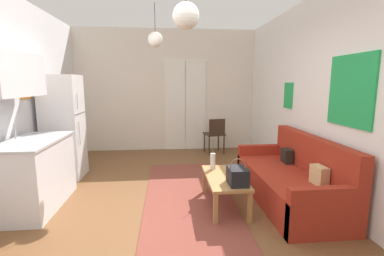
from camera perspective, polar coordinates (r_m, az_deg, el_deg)
ground_plane at (r=3.56m, az=-4.90°, el=-18.83°), size 4.85×7.62×0.10m
wall_back at (r=6.70m, az=-5.17°, el=7.63°), size 4.45×0.13×2.88m
wall_right at (r=3.82m, az=29.57°, el=5.32°), size 0.12×7.22×2.88m
area_rug at (r=3.93m, az=-0.60°, el=-15.06°), size 1.21×3.48×0.01m
couch at (r=4.13m, az=20.25°, el=-10.35°), size 0.85×2.05×0.91m
coffee_table at (r=3.70m, az=6.85°, el=-10.75°), size 0.48×1.00×0.42m
bamboo_vase at (r=3.92m, az=4.38°, el=-6.90°), size 0.07×0.07×0.45m
handbag at (r=3.40m, az=9.49°, el=-9.78°), size 0.22×0.30×0.32m
refrigerator at (r=5.16m, az=-25.18°, el=0.15°), size 0.61×0.59×1.76m
kitchen_counter at (r=4.12m, az=-30.61°, el=-4.43°), size 0.65×1.26×2.01m
accent_chair at (r=6.33m, az=4.84°, el=-1.06°), size 0.49×0.47×0.82m
pendant_lamp_near at (r=2.86m, az=-1.25°, el=22.32°), size 0.26×0.26×0.74m
pendant_lamp_far at (r=4.66m, az=-7.64°, el=17.80°), size 0.24×0.24×0.68m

